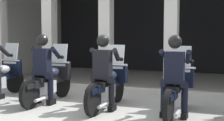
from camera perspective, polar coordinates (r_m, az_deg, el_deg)
The scene contains 10 objects.
ground_plane at distance 9.75m, azimuth 5.23°, elevation -4.74°, with size 80.00×80.00×0.00m, color #999993.
station_building at distance 11.92m, azimuth 8.09°, elevation 7.15°, with size 10.73×5.17×3.29m.
kerb_strip at distance 9.07m, azimuth 3.47°, elevation -5.08°, with size 10.23×0.24×0.12m, color #B7B5AD.
motorcycle_far_left at distance 8.83m, azimuth -18.70°, elevation -2.71°, with size 0.62×2.04×1.35m.
motorcycle_left at distance 7.90m, azimuth -10.62°, elevation -3.41°, with size 0.62×2.04×1.35m.
police_officer_left at distance 7.61m, azimuth -11.81°, elevation -0.43°, with size 0.63×0.61×1.58m.
motorcycle_center at distance 7.18m, azimuth -0.63°, elevation -4.17°, with size 0.62×2.04×1.35m.
police_officer_center at distance 6.86m, azimuth -1.53°, elevation -0.91°, with size 0.63×0.61×1.58m.
motorcycle_right at distance 6.70m, azimuth 11.16°, elevation -4.93°, with size 0.62×2.04×1.35m.
police_officer_right at distance 6.36m, azimuth 10.77°, elevation -1.46°, with size 0.63×0.61×1.58m.
Camera 1 is at (2.64, -6.24, 1.64)m, focal length 52.97 mm.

